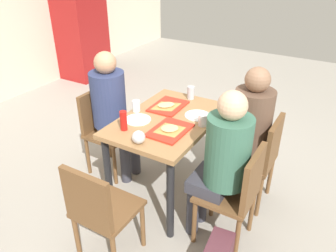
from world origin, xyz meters
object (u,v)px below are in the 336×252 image
object	(u,v)px
pizza_slice_b	(166,105)
person_in_brown_jacket	(247,126)
person_in_red	(222,157)
paper_plate_near_edge	(197,116)
person_far_side	(112,106)
condiment_bottle	(124,121)
plastic_cup_a	(136,106)
soda_can	(191,93)
tray_red_near	(170,130)
paper_plate_center	(138,120)
foil_bundle	(139,137)
drink_fridge	(80,21)
chair_near_left	(238,191)
tray_red_far	(168,106)
plastic_cup_b	(203,120)
pizza_slice_a	(170,129)
chair_near_right	(260,155)
chair_left_end	(99,209)
chair_far_side	(103,126)
main_table	(168,130)

from	to	relation	value
pizza_slice_b	person_in_brown_jacket	bearing A→B (deg)	-81.53
person_in_red	paper_plate_near_edge	world-z (taller)	person_in_red
person_far_side	condiment_bottle	xyz separation A→B (m)	(-0.35, -0.41, 0.12)
plastic_cup_a	soda_can	bearing A→B (deg)	-30.83
person_far_side	tray_red_near	xyz separation A→B (m)	(-0.19, -0.73, 0.04)
paper_plate_center	foil_bundle	size ratio (longest dim) A/B	2.20
person_in_red	drink_fridge	size ratio (longest dim) A/B	0.66
tray_red_near	plastic_cup_a	size ratio (longest dim) A/B	3.60
chair_near_left	person_in_red	bearing A→B (deg)	90.00
chair_near_left	plastic_cup_a	distance (m)	1.13
person_in_red	paper_plate_near_edge	size ratio (longest dim) A/B	5.69
drink_fridge	person_far_side	bearing A→B (deg)	-131.45
tray_red_far	condiment_bottle	bearing A→B (deg)	170.47
plastic_cup_b	foil_bundle	bearing A→B (deg)	149.17
paper_plate_center	pizza_slice_a	world-z (taller)	pizza_slice_a
chair_near_left	soda_can	bearing A→B (deg)	46.47
paper_plate_near_edge	pizza_slice_a	distance (m)	0.36
plastic_cup_a	plastic_cup_b	xyz separation A→B (m)	(0.05, -0.61, 0.00)
paper_plate_near_edge	pizza_slice_b	xyz separation A→B (m)	(0.00, 0.31, 0.02)
pizza_slice_b	plastic_cup_a	distance (m)	0.27
soda_can	foil_bundle	distance (m)	0.91
chair_near_right	plastic_cup_b	distance (m)	0.60
paper_plate_center	plastic_cup_a	distance (m)	0.18
chair_left_end	foil_bundle	bearing A→B (deg)	-2.22
person_far_side	pizza_slice_b	bearing A→B (deg)	-71.79
chair_left_end	tray_red_far	xyz separation A→B (m)	(1.11, 0.11, 0.29)
chair_near_left	tray_red_far	size ratio (longest dim) A/B	2.34
chair_near_left	soda_can	distance (m)	1.11
person_in_brown_jacket	plastic_cup_b	world-z (taller)	person_in_brown_jacket
chair_near_left	person_far_side	xyz separation A→B (m)	(0.27, 1.35, 0.25)
condiment_bottle	chair_far_side	bearing A→B (deg)	57.44
pizza_slice_a	tray_red_far	bearing A→B (deg)	31.89
chair_near_right	chair_far_side	distance (m)	1.51
pizza_slice_b	plastic_cup_b	distance (m)	0.44
chair_near_left	pizza_slice_a	size ratio (longest dim) A/B	3.20
soda_can	chair_near_left	bearing A→B (deg)	-133.53
chair_far_side	soda_can	world-z (taller)	soda_can
plastic_cup_a	drink_fridge	distance (m)	3.24
tray_red_far	plastic_cup_a	size ratio (longest dim) A/B	3.60
chair_far_side	chair_left_end	xyz separation A→B (m)	(-0.92, -0.74, 0.00)
chair_near_right	plastic_cup_a	bearing A→B (deg)	105.69
person_in_red	person_far_side	distance (m)	1.24
pizza_slice_a	person_in_red	bearing A→B (deg)	-98.90
chair_near_left	paper_plate_near_edge	bearing A→B (deg)	51.84
plastic_cup_a	soda_can	xyz separation A→B (m)	(0.48, -0.29, 0.01)
chair_near_right	person_in_red	world-z (taller)	person_in_red
tray_red_far	plastic_cup_a	xyz separation A→B (m)	(-0.21, 0.20, 0.04)
main_table	tray_red_near	size ratio (longest dim) A/B	2.98
chair_near_left	plastic_cup_b	world-z (taller)	plastic_cup_b
chair_far_side	pizza_slice_a	world-z (taller)	chair_far_side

